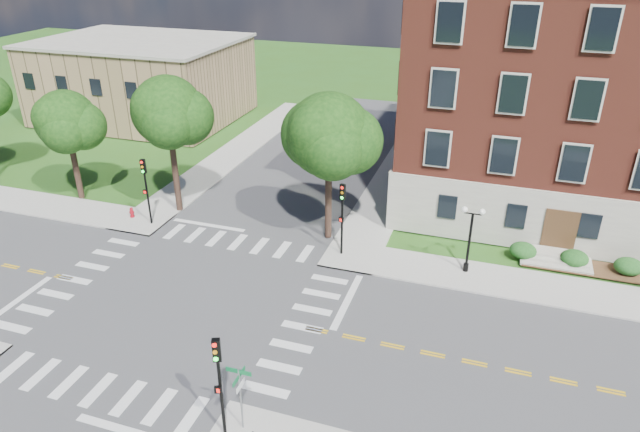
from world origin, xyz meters
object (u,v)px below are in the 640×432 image
(traffic_signal_ne, at_px, (342,210))
(traffic_signal_nw, at_px, (146,183))
(traffic_signal_se, at_px, (219,375))
(street_sign_pole, at_px, (240,387))
(twin_lamp_west, at_px, (470,236))
(fire_hydrant, at_px, (132,213))

(traffic_signal_ne, bearing_deg, traffic_signal_nw, -179.28)
(traffic_signal_se, distance_m, street_sign_pole, 1.17)
(traffic_signal_se, relative_size, street_sign_pole, 1.55)
(street_sign_pole, bearing_deg, twin_lamp_west, 63.79)
(traffic_signal_ne, relative_size, twin_lamp_west, 1.13)
(traffic_signal_nw, height_order, twin_lamp_west, traffic_signal_nw)
(fire_hydrant, bearing_deg, traffic_signal_ne, -0.92)
(traffic_signal_se, xyz_separation_m, twin_lamp_west, (8.16, 15.87, -0.66))
(traffic_signal_se, height_order, traffic_signal_nw, same)
(traffic_signal_se, xyz_separation_m, fire_hydrant, (-15.36, 15.73, -2.72))
(traffic_signal_se, bearing_deg, traffic_signal_ne, 88.42)
(traffic_signal_se, relative_size, traffic_signal_nw, 1.00)
(street_sign_pole, bearing_deg, traffic_signal_se, -139.90)
(twin_lamp_west, relative_size, street_sign_pole, 1.36)
(traffic_signal_ne, xyz_separation_m, street_sign_pole, (0.17, -14.98, -0.88))
(street_sign_pole, bearing_deg, traffic_signal_ne, 90.64)
(twin_lamp_west, bearing_deg, street_sign_pole, -116.21)
(street_sign_pole, xyz_separation_m, fire_hydrant, (-15.95, 15.23, -1.84))
(twin_lamp_west, xyz_separation_m, fire_hydrant, (-23.51, -0.14, -2.06))
(traffic_signal_se, height_order, twin_lamp_west, traffic_signal_se)
(traffic_signal_se, bearing_deg, traffic_signal_nw, 131.39)
(traffic_signal_nw, distance_m, street_sign_pole, 20.45)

